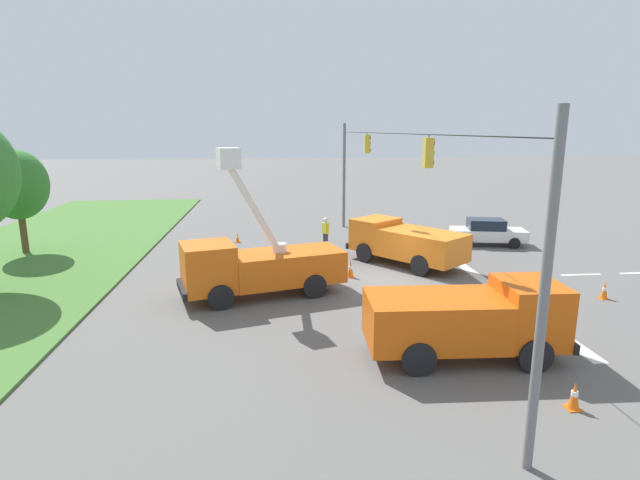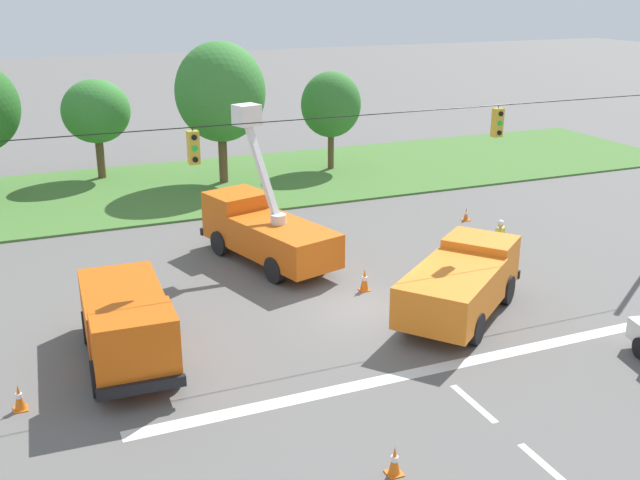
# 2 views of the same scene
# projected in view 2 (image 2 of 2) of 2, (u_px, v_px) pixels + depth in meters

# --- Properties ---
(ground_plane) EXTENTS (200.00, 200.00, 0.00)m
(ground_plane) POSITION_uv_depth(u_px,v_px,m) (365.00, 309.00, 25.37)
(ground_plane) COLOR #605E5B
(grass_verge) EXTENTS (56.00, 12.00, 0.10)m
(grass_verge) POSITION_uv_depth(u_px,v_px,m) (221.00, 183.00, 41.05)
(grass_verge) COLOR #477533
(grass_verge) RESTS_ON ground
(lane_markings) EXTENTS (17.60, 15.25, 0.01)m
(lane_markings) POSITION_uv_depth(u_px,v_px,m) (463.00, 394.00, 20.13)
(lane_markings) COLOR silver
(lane_markings) RESTS_ON ground
(signal_gantry) EXTENTS (26.20, 0.33, 7.20)m
(signal_gantry) POSITION_uv_depth(u_px,v_px,m) (365.00, 188.00, 23.95)
(signal_gantry) COLOR slate
(signal_gantry) RESTS_ON ground
(tree_centre) EXTENTS (3.71, 3.45, 5.56)m
(tree_centre) POSITION_uv_depth(u_px,v_px,m) (96.00, 112.00, 40.88)
(tree_centre) COLOR brown
(tree_centre) RESTS_ON ground
(tree_east) EXTENTS (4.77, 5.11, 7.64)m
(tree_east) POSITION_uv_depth(u_px,v_px,m) (220.00, 92.00, 39.54)
(tree_east) COLOR brown
(tree_east) RESTS_ON ground
(tree_far_east) EXTENTS (3.53, 3.06, 5.73)m
(tree_far_east) POSITION_uv_depth(u_px,v_px,m) (331.00, 105.00, 42.93)
(tree_far_east) COLOR brown
(tree_far_east) RESTS_ON ground
(utility_truck_bucket_lift) EXTENTS (4.00, 7.06, 6.08)m
(utility_truck_bucket_lift) POSITION_uv_depth(u_px,v_px,m) (265.00, 228.00, 29.31)
(utility_truck_bucket_lift) COLOR orange
(utility_truck_bucket_lift) RESTS_ON ground
(utility_truck_support_near) EXTENTS (6.27, 5.67, 2.14)m
(utility_truck_support_near) POSITION_uv_depth(u_px,v_px,m) (461.00, 282.00, 24.53)
(utility_truck_support_near) COLOR orange
(utility_truck_support_near) RESTS_ON ground
(utility_truck_support_far) EXTENTS (2.54, 5.98, 2.33)m
(utility_truck_support_far) POSITION_uv_depth(u_px,v_px,m) (127.00, 323.00, 21.46)
(utility_truck_support_far) COLOR #D6560F
(utility_truck_support_far) RESTS_ON ground
(road_worker) EXTENTS (0.58, 0.41, 1.77)m
(road_worker) POSITION_uv_depth(u_px,v_px,m) (500.00, 239.00, 29.24)
(road_worker) COLOR #383842
(road_worker) RESTS_ON ground
(traffic_cone_foreground_left) EXTENTS (0.36, 0.36, 0.72)m
(traffic_cone_foreground_left) POSITION_uv_depth(u_px,v_px,m) (19.00, 398.00, 19.28)
(traffic_cone_foreground_left) COLOR orange
(traffic_cone_foreground_left) RESTS_ON ground
(traffic_cone_foreground_right) EXTENTS (0.36, 0.36, 0.60)m
(traffic_cone_foreground_right) POSITION_uv_depth(u_px,v_px,m) (466.00, 214.00, 34.74)
(traffic_cone_foreground_right) COLOR orange
(traffic_cone_foreground_right) RESTS_ON ground
(traffic_cone_mid_left) EXTENTS (0.36, 0.36, 0.68)m
(traffic_cone_mid_left) POSITION_uv_depth(u_px,v_px,m) (444.00, 250.00, 30.01)
(traffic_cone_mid_left) COLOR orange
(traffic_cone_mid_left) RESTS_ON ground
(traffic_cone_mid_right) EXTENTS (0.36, 0.36, 0.71)m
(traffic_cone_mid_right) POSITION_uv_depth(u_px,v_px,m) (395.00, 461.00, 16.74)
(traffic_cone_mid_right) COLOR orange
(traffic_cone_mid_right) RESTS_ON ground
(traffic_cone_lane_edge_a) EXTENTS (0.36, 0.36, 0.81)m
(traffic_cone_lane_edge_a) POSITION_uv_depth(u_px,v_px,m) (365.00, 280.00, 26.77)
(traffic_cone_lane_edge_a) COLOR orange
(traffic_cone_lane_edge_a) RESTS_ON ground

